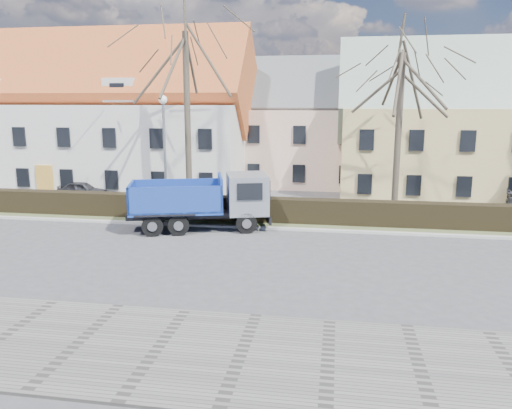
% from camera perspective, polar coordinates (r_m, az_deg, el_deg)
% --- Properties ---
extents(ground, '(120.00, 120.00, 0.00)m').
position_cam_1_polar(ground, '(22.09, -8.93, -5.41)').
color(ground, '#424244').
extents(sidewalk_near, '(80.00, 5.00, 0.08)m').
position_cam_1_polar(sidewalk_near, '(14.81, -19.51, -14.66)').
color(sidewalk_near, slate).
rests_on(sidewalk_near, ground).
extents(curb_far, '(80.00, 0.30, 0.12)m').
position_cam_1_polar(curb_far, '(26.32, -5.83, -2.41)').
color(curb_far, '#AAA8A2').
rests_on(curb_far, ground).
extents(grass_strip, '(80.00, 3.00, 0.10)m').
position_cam_1_polar(grass_strip, '(27.82, -4.97, -1.64)').
color(grass_strip, '#49542F').
rests_on(grass_strip, ground).
extents(hedge, '(60.00, 0.90, 1.30)m').
position_cam_1_polar(hedge, '(27.50, -5.10, -0.51)').
color(hedge, black).
rests_on(hedge, ground).
extents(building_white, '(26.80, 10.80, 9.50)m').
position_cam_1_polar(building_white, '(41.11, -19.63, 8.67)').
color(building_white, silver).
rests_on(building_white, ground).
extents(building_pink, '(10.80, 8.80, 8.00)m').
position_cam_1_polar(building_pink, '(40.19, 5.43, 8.16)').
color(building_pink, beige).
rests_on(building_pink, ground).
extents(building_yellow, '(18.80, 10.80, 8.50)m').
position_cam_1_polar(building_yellow, '(38.23, 23.52, 7.45)').
color(building_yellow, tan).
rests_on(building_yellow, ground).
extents(tree_1, '(9.20, 9.20, 12.65)m').
position_cam_1_polar(tree_1, '(29.83, -7.88, 11.36)').
color(tree_1, '#3F362B').
rests_on(tree_1, ground).
extents(tree_2, '(8.00, 8.00, 11.00)m').
position_cam_1_polar(tree_2, '(28.73, 16.04, 9.37)').
color(tree_2, '#3F362B').
rests_on(tree_2, ground).
extents(dump_truck, '(7.77, 4.66, 2.92)m').
position_cam_1_polar(dump_truck, '(25.52, -6.97, 0.34)').
color(dump_truck, navy).
rests_on(dump_truck, ground).
extents(streetlight, '(0.54, 0.54, 6.87)m').
position_cam_1_polar(streetlight, '(28.86, -10.36, 5.52)').
color(streetlight, gray).
rests_on(streetlight, ground).
extents(cart_frame, '(0.74, 0.53, 0.60)m').
position_cam_1_polar(cart_frame, '(27.65, -12.84, -1.44)').
color(cart_frame, silver).
rests_on(cart_frame, ground).
extents(parked_car_a, '(3.49, 1.50, 1.18)m').
position_cam_1_polar(parked_car_a, '(35.68, -19.12, 1.60)').
color(parked_car_a, '#242429').
rests_on(parked_car_a, ground).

